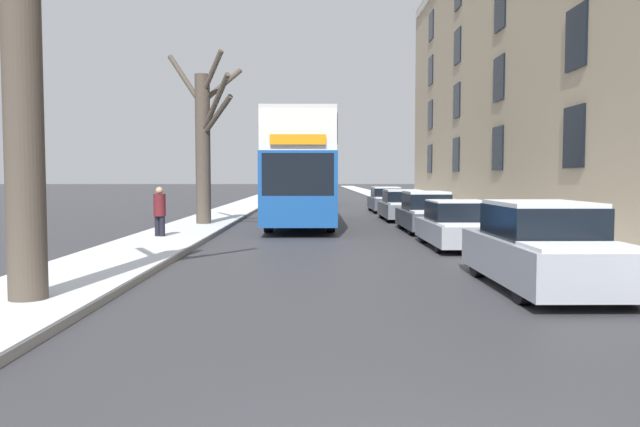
% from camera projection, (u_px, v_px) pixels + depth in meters
% --- Properties ---
extents(sidewalk_left, '(2.47, 130.00, 0.16)m').
position_uv_depth(sidewalk_left, '(264.00, 197.00, 56.34)').
color(sidewalk_left, gray).
rests_on(sidewalk_left, ground).
extents(sidewalk_right, '(2.47, 130.00, 0.16)m').
position_uv_depth(sidewalk_right, '(384.00, 197.00, 56.45)').
color(sidewalk_right, gray).
rests_on(sidewalk_right, ground).
extents(terrace_facade_right, '(9.10, 42.63, 14.22)m').
position_uv_depth(terrace_facade_right, '(610.00, 51.00, 25.41)').
color(terrace_facade_right, tan).
rests_on(terrace_facade_right, ground).
extents(bare_tree_left_0, '(3.06, 2.95, 8.03)m').
position_uv_depth(bare_tree_left_0, '(24.00, 53.00, 9.05)').
color(bare_tree_left_0, '#4C4238').
rests_on(bare_tree_left_0, ground).
extents(bare_tree_left_1, '(3.07, 3.31, 6.82)m').
position_uv_depth(bare_tree_left_1, '(204.00, 140.00, 23.90)').
color(bare_tree_left_1, '#4C4238').
rests_on(bare_tree_left_1, ground).
extents(double_decker_bus, '(2.57, 11.51, 4.28)m').
position_uv_depth(double_decker_bus, '(301.00, 166.00, 25.41)').
color(double_decker_bus, '#194C99').
rests_on(double_decker_bus, ground).
extents(parked_car_0, '(1.83, 4.40, 1.54)m').
position_uv_depth(parked_car_0, '(543.00, 249.00, 10.98)').
color(parked_car_0, '#9EA3AD').
rests_on(parked_car_0, ground).
extents(parked_car_1, '(1.80, 4.04, 1.31)m').
position_uv_depth(parked_car_1, '(459.00, 226.00, 17.35)').
color(parked_car_1, '#9EA3AD').
rests_on(parked_car_1, ground).
extents(parked_car_2, '(1.70, 4.26, 1.45)m').
position_uv_depth(parked_car_2, '(426.00, 213.00, 22.35)').
color(parked_car_2, '#474C56').
rests_on(parked_car_2, ground).
extents(parked_car_3, '(1.86, 4.46, 1.38)m').
position_uv_depth(parked_car_3, '(403.00, 206.00, 28.28)').
color(parked_car_3, slate).
rests_on(parked_car_3, ground).
extents(parked_car_4, '(1.72, 4.58, 1.40)m').
position_uv_depth(parked_car_4, '(386.00, 200.00, 34.89)').
color(parked_car_4, '#474C56').
rests_on(parked_car_4, ground).
extents(oncoming_van, '(2.05, 5.57, 2.28)m').
position_uv_depth(oncoming_van, '(308.00, 187.00, 43.98)').
color(oncoming_van, '#333842').
rests_on(oncoming_van, ground).
extents(pedestrian_left_sidewalk, '(0.36, 0.36, 1.66)m').
position_uv_depth(pedestrian_left_sidewalk, '(160.00, 212.00, 18.95)').
color(pedestrian_left_sidewalk, black).
rests_on(pedestrian_left_sidewalk, ground).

